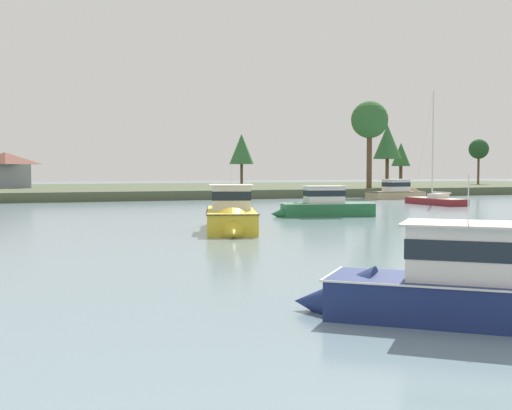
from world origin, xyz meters
TOP-DOWN VIEW (x-y plane):
  - far_shore_bank at (0.00, 100.30)m, footprint 194.01×47.55m
  - cruiser_green at (12.03, 43.94)m, footprint 9.10×3.72m
  - cruiser_sand at (37.40, 70.62)m, footprint 9.56×3.73m
  - cruiser_yellow at (0.79, 33.78)m, footprint 5.95×11.03m
  - cruiser_navy at (-1.82, 7.89)m, footprint 8.57×7.81m
  - sailboat_maroon at (32.42, 55.96)m, footprint 2.64×8.38m
  - mooring_buoy_green at (18.87, 57.60)m, footprint 0.48×0.48m
  - shore_tree_center_right at (71.08, 96.24)m, footprint 3.74×3.74m
  - shore_tree_right_mid at (42.09, 81.72)m, footprint 4.28×4.28m
  - shore_tree_center at (37.14, 78.65)m, footprint 5.39×5.39m
  - shore_tree_inland_b at (48.42, 87.70)m, footprint 3.14×3.14m
  - shore_tree_left_mid at (23.88, 97.19)m, footprint 4.06×4.06m
  - cottage_near_water at (-12.72, 100.24)m, footprint 7.73×6.68m

SIDE VIEW (x-z plane):
  - mooring_buoy_green at x=18.87m, z-range -0.18..0.35m
  - sailboat_maroon at x=32.42m, z-range -6.37..6.88m
  - cruiser_navy at x=-1.82m, z-range -1.75..2.95m
  - far_shore_bank at x=0.00m, z-range 0.00..1.20m
  - cruiser_sand at x=37.40m, z-range -1.70..2.94m
  - cruiser_green at x=12.03m, z-range -1.55..2.80m
  - cruiser_yellow at x=0.79m, z-range -2.05..3.34m
  - cottage_near_water at x=-12.72m, z-range 1.29..6.62m
  - shore_tree_inland_b at x=48.42m, z-range 2.75..9.89m
  - shore_tree_left_mid at x=23.88m, z-range 2.97..11.58m
  - shore_tree_center_right at x=71.08m, z-range 3.49..11.97m
  - shore_tree_right_mid at x=42.09m, z-range 3.32..12.93m
  - shore_tree_center at x=37.14m, z-range 4.67..17.38m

